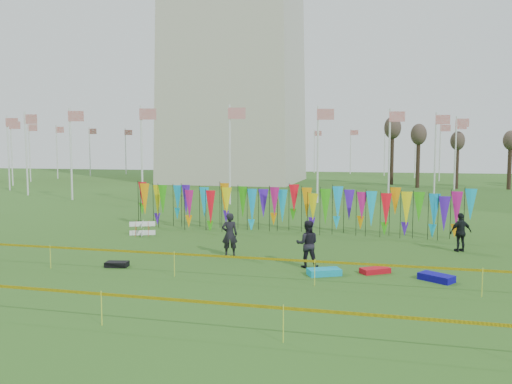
% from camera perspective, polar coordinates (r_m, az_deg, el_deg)
% --- Properties ---
extents(ground, '(160.00, 160.00, 0.00)m').
position_cam_1_polar(ground, '(18.79, -1.79, -8.87)').
color(ground, '#284B15').
rests_on(ground, ground).
extents(flagpole_ring, '(57.40, 56.16, 8.00)m').
position_cam_1_polar(flagpole_ring, '(68.25, -2.25, 4.56)').
color(flagpole_ring, silver).
rests_on(flagpole_ring, ground).
extents(banner_row, '(18.64, 0.64, 2.41)m').
position_cam_1_polar(banner_row, '(26.82, 3.78, -1.38)').
color(banner_row, black).
rests_on(banner_row, ground).
extents(caution_tape_near, '(26.00, 0.02, 0.90)m').
position_cam_1_polar(caution_tape_near, '(17.24, -3.90, -7.48)').
color(caution_tape_near, yellow).
rests_on(caution_tape_near, ground).
extents(caution_tape_far, '(26.00, 0.02, 0.90)m').
position_cam_1_polar(caution_tape_far, '(12.76, -10.87, -12.05)').
color(caution_tape_far, yellow).
rests_on(caution_tape_far, ground).
extents(box_kite, '(0.67, 0.67, 0.74)m').
position_cam_1_polar(box_kite, '(26.59, -12.86, -4.07)').
color(box_kite, red).
rests_on(box_kite, ground).
extents(person_left, '(0.78, 0.67, 1.82)m').
position_cam_1_polar(person_left, '(20.99, -3.03, -4.86)').
color(person_left, black).
rests_on(person_left, ground).
extents(person_mid, '(0.94, 0.66, 1.79)m').
position_cam_1_polar(person_mid, '(19.08, 5.90, -5.92)').
color(person_mid, black).
rests_on(person_mid, ground).
extents(person_right, '(1.14, 0.92, 1.70)m').
position_cam_1_polar(person_right, '(23.60, 22.36, -4.28)').
color(person_right, black).
rests_on(person_right, ground).
extents(kite_bag_turquoise, '(1.29, 1.03, 0.23)m').
position_cam_1_polar(kite_bag_turquoise, '(18.15, 7.79, -9.04)').
color(kite_bag_turquoise, '#0D9FC5').
rests_on(kite_bag_turquoise, ground).
extents(kite_bag_blue, '(1.25, 1.12, 0.23)m').
position_cam_1_polar(kite_bag_blue, '(18.30, 19.91, -9.17)').
color(kite_bag_blue, '#0E0992').
rests_on(kite_bag_blue, ground).
extents(kite_bag_red, '(1.14, 0.99, 0.19)m').
position_cam_1_polar(kite_bag_red, '(18.78, 13.44, -8.71)').
color(kite_bag_red, red).
rests_on(kite_bag_red, ground).
extents(kite_bag_black, '(0.91, 0.62, 0.19)m').
position_cam_1_polar(kite_bag_black, '(19.94, -15.61, -7.95)').
color(kite_bag_black, black).
rests_on(kite_bag_black, ground).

